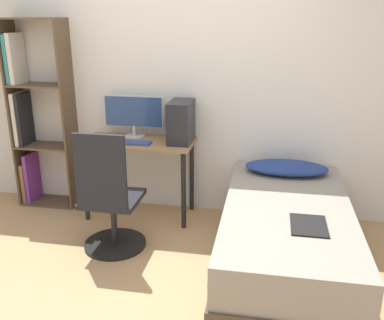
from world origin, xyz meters
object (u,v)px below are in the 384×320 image
object	(u,v)px
bed	(286,237)
keyboard	(128,142)
pc_tower	(181,122)
bookshelf	(33,118)
office_chair	(110,206)
monitor	(134,114)

from	to	relation	value
bed	keyboard	xyz separation A→B (m)	(-1.44, 0.60, 0.50)
keyboard	pc_tower	xyz separation A→B (m)	(0.47, 0.15, 0.18)
bookshelf	keyboard	xyz separation A→B (m)	(1.04, -0.20, -0.14)
bookshelf	keyboard	bearing A→B (deg)	-11.07
bed	office_chair	bearing A→B (deg)	179.75
bed	keyboard	size ratio (longest dim) A/B	4.45
bookshelf	monitor	world-z (taller)	bookshelf
bookshelf	bed	xyz separation A→B (m)	(2.48, -0.81, -0.64)
bookshelf	keyboard	size ratio (longest dim) A/B	4.31
bed	pc_tower	world-z (taller)	pc_tower
pc_tower	bed	bearing A→B (deg)	-37.81
office_chair	monitor	xyz separation A→B (m)	(-0.04, 0.84, 0.58)
bookshelf	bed	distance (m)	2.68
office_chair	bed	distance (m)	1.41
monitor	bed	bearing A→B (deg)	-30.20
keyboard	pc_tower	world-z (taller)	pc_tower
monitor	bookshelf	bearing A→B (deg)	-177.89
keyboard	bookshelf	bearing A→B (deg)	168.93
keyboard	office_chair	bearing A→B (deg)	-87.18
monitor	keyboard	size ratio (longest dim) A/B	1.35
office_chair	pc_tower	world-z (taller)	pc_tower
bed	keyboard	world-z (taller)	keyboard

